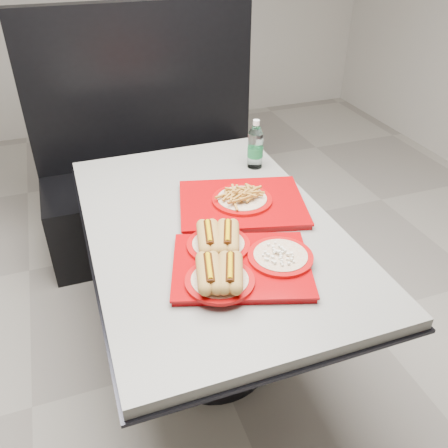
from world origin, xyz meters
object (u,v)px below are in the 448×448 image
object	(u,v)px
booth_bench	(154,177)
tray_near	(236,260)
tray_far	(242,201)
water_bottle	(255,147)
diner_table	(211,257)

from	to	relation	value
booth_bench	tray_near	size ratio (longest dim) A/B	2.54
tray_far	water_bottle	distance (m)	0.37
diner_table	water_bottle	world-z (taller)	water_bottle
booth_bench	water_bottle	distance (m)	0.91
tray_near	water_bottle	bearing A→B (deg)	62.51
diner_table	booth_bench	bearing A→B (deg)	90.00
water_bottle	booth_bench	bearing A→B (deg)	115.43
booth_bench	tray_far	xyz separation A→B (m)	(0.15, -1.03, 0.38)
water_bottle	tray_far	bearing A→B (deg)	-120.65
diner_table	tray_far	world-z (taller)	tray_far
tray_near	tray_far	distance (m)	0.39
tray_near	tray_far	world-z (taller)	tray_near
tray_near	tray_far	bearing A→B (deg)	65.47
booth_bench	tray_near	xyz separation A→B (m)	(-0.01, -1.39, 0.38)
diner_table	water_bottle	xyz separation A→B (m)	(0.34, 0.38, 0.26)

